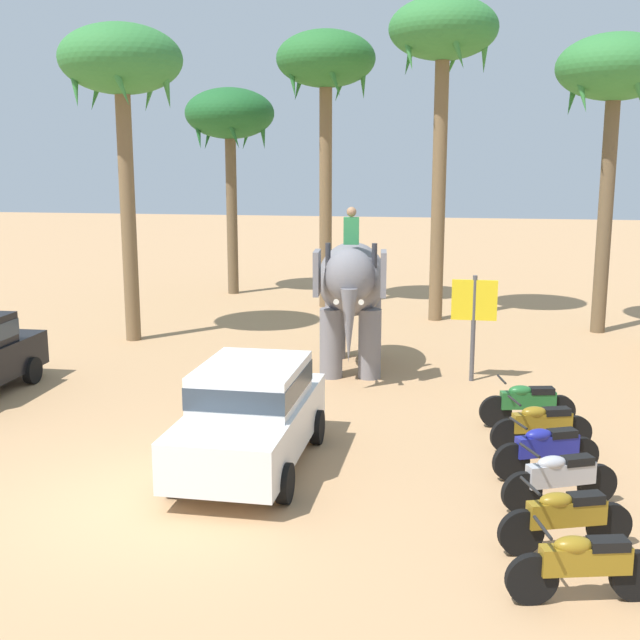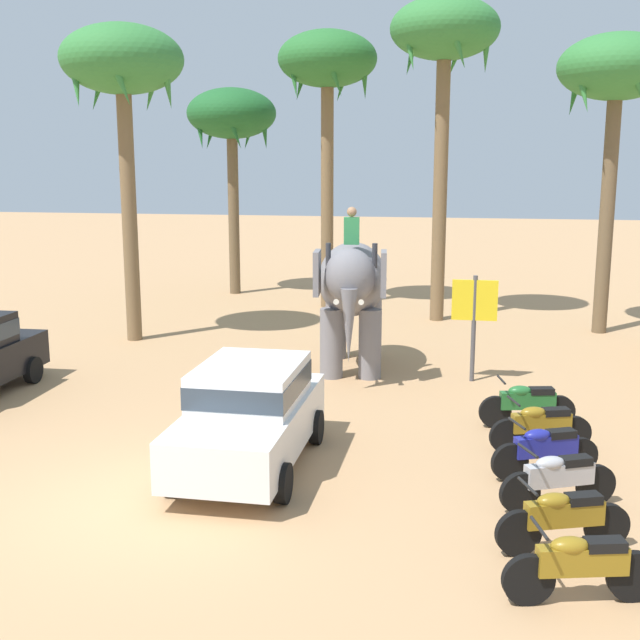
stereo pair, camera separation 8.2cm
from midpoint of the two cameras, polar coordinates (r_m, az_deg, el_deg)
The scene contains 15 objects.
ground_plane at distance 12.21m, azimuth -12.79°, elevation -12.71°, with size 120.00×120.00×0.00m, color tan.
car_sedan_foreground at distance 13.09m, azimuth -5.08°, elevation -6.45°, with size 1.88×4.10×1.70m.
elephant_with_mahout at distance 18.76m, azimuth 2.14°, elevation 2.34°, with size 1.96×3.96×3.88m.
motorcycle_nearest_camera at distance 9.85m, azimuth 18.00°, elevation -16.12°, with size 1.77×0.66×0.94m.
motorcycle_second_in_row at distance 10.93m, azimuth 16.81°, elevation -13.21°, with size 1.72×0.80×0.94m.
motorcycle_mid_row at distance 12.15m, azimuth 16.47°, elevation -10.65°, with size 1.68×0.89×0.94m.
motorcycle_fourth_in_row at distance 13.22m, azimuth 15.58°, elevation -8.78°, with size 1.69×0.87×0.94m.
motorcycle_far_in_row at distance 14.32m, azimuth 15.26°, elevation -7.20°, with size 1.74×0.75×0.94m.
motorcycle_end_of_row at distance 15.52m, azimuth 14.34°, elevation -5.71°, with size 1.78×0.62×0.94m.
palm_tree_behind_elephant at distance 29.89m, azimuth -6.48°, elevation 13.97°, with size 3.20×3.20×7.43m.
palm_tree_near_hut at distance 22.51m, azimuth -14.00°, elevation 16.87°, with size 3.20×3.20×8.37m.
palm_tree_left_of_road at distance 27.09m, azimuth 0.32°, elevation 17.40°, with size 3.20×3.20×8.98m.
palm_tree_far_back at distance 24.26m, azimuth 20.06°, elevation 15.91°, with size 3.20×3.20×8.28m.
palm_tree_leaning_seaward at distance 25.09m, azimuth 8.61°, elevation 18.97°, with size 3.20×3.20×9.55m.
signboard_yellow at distance 18.17m, azimuth 10.73°, elevation 0.89°, with size 1.00×0.10×2.40m.
Camera 1 is at (4.51, -10.22, 4.91)m, focal length 45.18 mm.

